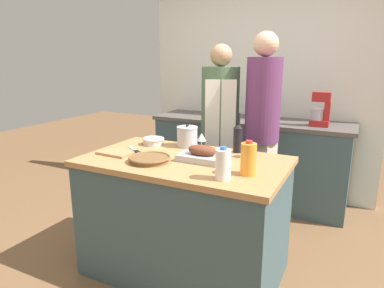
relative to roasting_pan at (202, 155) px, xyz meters
name	(u,v)px	position (x,y,z in m)	size (l,w,h in m)	color
ground_plane	(185,270)	(-0.13, -0.02, -0.93)	(12.00, 12.00, 0.00)	brown
kitchen_island	(184,216)	(-0.13, -0.02, -0.49)	(1.43, 0.84, 0.89)	#3D565B
back_counter	(249,160)	(-0.13, 1.54, -0.47)	(2.16, 0.60, 0.93)	#3D565B
back_wall	(261,85)	(-0.13, 1.89, 0.34)	(2.66, 0.10, 2.55)	silver
roasting_pan	(202,155)	(0.00, 0.00, 0.00)	(0.32, 0.20, 0.11)	#BCBCC1
wicker_basket	(150,159)	(-0.31, -0.18, -0.02)	(0.29, 0.29, 0.04)	brown
cutting_board	(117,152)	(-0.64, -0.12, -0.03)	(0.27, 0.20, 0.02)	#AD7F51
stock_pot	(187,137)	(-0.28, 0.30, 0.04)	(0.17, 0.17, 0.19)	#B7B7BC
mixing_bowl	(153,141)	(-0.55, 0.24, -0.01)	(0.18, 0.18, 0.06)	beige
juice_jug	(248,159)	(0.37, -0.14, 0.06)	(0.10, 0.10, 0.22)	orange
milk_jug	(223,164)	(0.27, -0.29, 0.05)	(0.09, 0.09, 0.20)	white
wine_bottle_green	(238,137)	(0.14, 0.32, 0.08)	(0.07, 0.07, 0.30)	black
wine_glass_left	(247,144)	(0.25, 0.22, 0.06)	(0.07, 0.07, 0.13)	silver
wine_glass_right	(202,138)	(-0.13, 0.26, 0.05)	(0.07, 0.07, 0.13)	silver
knife_chef	(135,150)	(-0.54, -0.04, -0.02)	(0.19, 0.14, 0.01)	#B7B7BC
stand_mixer	(320,112)	(0.59, 1.47, 0.14)	(0.18, 0.14, 0.33)	#B22323
condiment_bottle_tall	(257,114)	(-0.07, 1.57, 0.05)	(0.05, 0.05, 0.13)	#332D28
condiment_bottle_short	(219,109)	(-0.47, 1.45, 0.09)	(0.06, 0.06, 0.21)	#332D28
condiment_bottle_extra	(217,108)	(-0.60, 1.69, 0.07)	(0.06, 0.06, 0.16)	maroon
person_cook_aproned	(220,128)	(-0.21, 0.84, 0.01)	(0.36, 0.38, 1.71)	beige
person_cook_guest	(262,124)	(0.18, 0.85, 0.08)	(0.30, 0.30, 1.80)	beige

